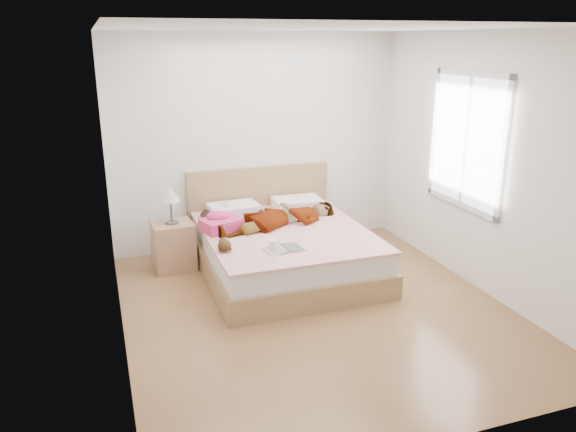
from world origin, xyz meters
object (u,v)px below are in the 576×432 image
object	(u,v)px
woman	(277,214)
nightstand	(173,242)
plush_toy	(224,245)
magazine	(285,249)
towel	(220,223)
coffee_mug	(273,244)
phone	(226,204)
bed	(283,247)

from	to	relation	value
woman	nightstand	size ratio (longest dim) A/B	1.66
nightstand	plush_toy	bearing A→B (deg)	-67.68
magazine	towel	bearing A→B (deg)	120.79
magazine	coffee_mug	xyz separation A→B (m)	(-0.10, 0.05, 0.04)
phone	bed	size ratio (longest dim) A/B	0.04
woman	phone	distance (m)	0.64
towel	nightstand	xyz separation A→B (m)	(-0.48, 0.31, -0.28)
phone	bed	xyz separation A→B (m)	(0.51, -0.56, -0.39)
phone	coffee_mug	xyz separation A→B (m)	(0.21, -1.16, -0.11)
towel	magazine	size ratio (longest dim) A/B	1.17
bed	magazine	world-z (taller)	bed
woman	phone	world-z (taller)	woman
plush_toy	magazine	bearing A→B (deg)	-16.24
woman	coffee_mug	xyz separation A→B (m)	(-0.29, -0.76, -0.06)
plush_toy	coffee_mug	bearing A→B (deg)	-13.50
towel	bed	bearing A→B (deg)	-11.96
phone	plush_toy	world-z (taller)	phone
towel	nightstand	world-z (taller)	nightstand
phone	magazine	size ratio (longest dim) A/B	0.21
bed	coffee_mug	bearing A→B (deg)	-116.45
coffee_mug	plush_toy	world-z (taller)	plush_toy
phone	coffee_mug	world-z (taller)	phone
woman	nightstand	distance (m)	1.22
magazine	coffee_mug	bearing A→B (deg)	152.24
magazine	plush_toy	bearing A→B (deg)	163.76
phone	coffee_mug	bearing A→B (deg)	-93.49
bed	coffee_mug	world-z (taller)	bed
bed	nightstand	bearing A→B (deg)	158.80
woman	plush_toy	xyz separation A→B (m)	(-0.76, -0.65, -0.05)
towel	plush_toy	distance (m)	0.64
magazine	plush_toy	world-z (taller)	plush_toy
nightstand	bed	bearing A→B (deg)	-21.20
bed	phone	bearing A→B (deg)	132.25
woman	towel	size ratio (longest dim) A/B	3.35
nightstand	towel	bearing A→B (deg)	-32.27
phone	magazine	distance (m)	1.27
woman	coffee_mug	bearing A→B (deg)	-34.48
plush_toy	nightstand	world-z (taller)	nightstand
woman	coffee_mug	size ratio (longest dim) A/B	12.35
magazine	plush_toy	xyz separation A→B (m)	(-0.58, 0.17, 0.05)
coffee_mug	plush_toy	bearing A→B (deg)	166.50
woman	bed	size ratio (longest dim) A/B	0.77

